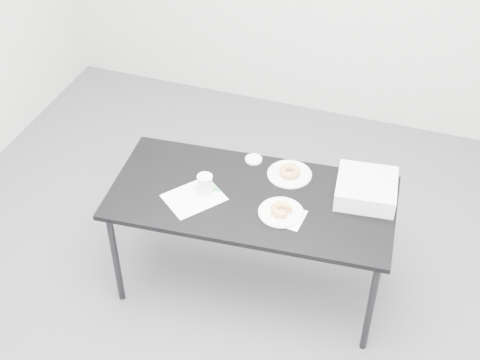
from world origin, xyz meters
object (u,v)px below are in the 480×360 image
(plate_far, at_px, (289,174))
(table, at_px, (252,203))
(coffee_cup, at_px, (205,185))
(bakery_box, at_px, (366,189))
(scorecard, at_px, (194,197))
(donut_far, at_px, (290,171))
(plate_near, at_px, (281,212))
(donut_near, at_px, (281,209))
(pen, at_px, (209,189))

(plate_far, bearing_deg, table, -120.80)
(coffee_cup, height_order, bakery_box, coffee_cup)
(table, bearing_deg, coffee_cup, -171.51)
(scorecard, distance_m, donut_far, 0.56)
(plate_near, height_order, bakery_box, bakery_box)
(scorecard, relative_size, donut_near, 2.65)
(plate_near, bearing_deg, scorecard, -175.83)
(plate_near, relative_size, plate_far, 0.96)
(table, xyz_separation_m, plate_near, (0.19, -0.08, 0.06))
(plate_far, distance_m, donut_far, 0.02)
(plate_far, height_order, bakery_box, bakery_box)
(table, xyz_separation_m, coffee_cup, (-0.25, -0.06, 0.11))
(bakery_box, bearing_deg, plate_far, 168.15)
(plate_near, relative_size, donut_far, 2.04)
(plate_far, bearing_deg, donut_far, 0.00)
(coffee_cup, relative_size, bakery_box, 0.37)
(coffee_cup, bearing_deg, scorecard, -127.77)
(table, height_order, donut_near, donut_near)
(coffee_cup, bearing_deg, plate_far, 37.37)
(coffee_cup, bearing_deg, donut_far, 37.37)
(pen, xyz_separation_m, plate_far, (0.38, 0.27, -0.00))
(scorecard, bearing_deg, donut_far, 77.11)
(scorecard, bearing_deg, table, 59.46)
(donut_far, relative_size, bakery_box, 0.37)
(scorecard, distance_m, plate_near, 0.48)
(table, height_order, bakery_box, bakery_box)
(donut_near, distance_m, coffee_cup, 0.43)
(plate_near, xyz_separation_m, donut_far, (-0.04, 0.32, 0.02))
(table, xyz_separation_m, pen, (-0.24, -0.03, 0.06))
(scorecard, relative_size, pen, 2.15)
(donut_near, relative_size, donut_far, 0.96)
(coffee_cup, bearing_deg, donut_near, -2.85)
(plate_near, bearing_deg, pen, 173.23)
(plate_near, distance_m, donut_near, 0.02)
(plate_far, relative_size, coffee_cup, 2.12)
(table, relative_size, plate_near, 6.67)
(pen, distance_m, coffee_cup, 0.06)
(donut_near, xyz_separation_m, coffee_cup, (-0.43, 0.02, 0.03))
(scorecard, distance_m, plate_far, 0.56)
(donut_near, relative_size, bakery_box, 0.36)
(donut_near, relative_size, plate_far, 0.45)
(pen, bearing_deg, bakery_box, 10.50)
(pen, bearing_deg, plate_far, 30.13)
(plate_far, height_order, coffee_cup, coffee_cup)
(plate_near, bearing_deg, bakery_box, 35.43)
(scorecard, bearing_deg, pen, 95.87)
(table, xyz_separation_m, bakery_box, (0.58, 0.20, 0.11))
(coffee_cup, bearing_deg, pen, 71.77)
(pen, distance_m, bakery_box, 0.84)
(plate_far, distance_m, coffee_cup, 0.49)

